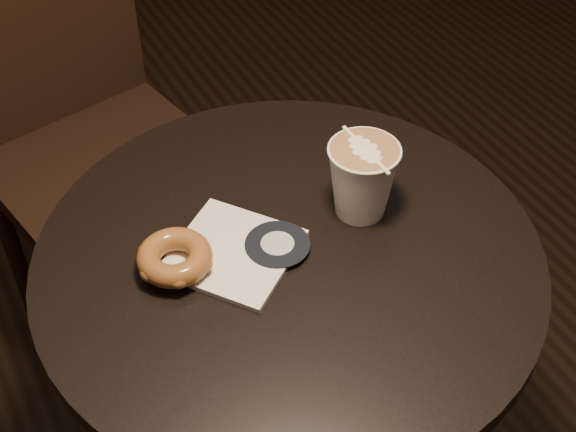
{
  "coord_description": "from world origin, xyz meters",
  "views": [
    {
      "loc": [
        -0.36,
        -0.66,
        1.55
      ],
      "look_at": [
        0.01,
        0.03,
        0.79
      ],
      "focal_mm": 50.0,
      "sensor_mm": 36.0,
      "label": 1
    }
  ],
  "objects_px": {
    "chair": "(70,96)",
    "doughnut": "(175,257)",
    "latte_cup": "(362,180)",
    "cafe_table": "(289,341)",
    "pastry_bag": "(233,252)"
  },
  "relations": [
    {
      "from": "chair",
      "to": "doughnut",
      "type": "bearing_deg",
      "value": -104.17
    },
    {
      "from": "pastry_bag",
      "to": "doughnut",
      "type": "relative_size",
      "value": 1.55
    },
    {
      "from": "pastry_bag",
      "to": "latte_cup",
      "type": "height_order",
      "value": "latte_cup"
    },
    {
      "from": "cafe_table",
      "to": "doughnut",
      "type": "distance_m",
      "value": 0.27
    },
    {
      "from": "latte_cup",
      "to": "doughnut",
      "type": "bearing_deg",
      "value": 176.52
    },
    {
      "from": "pastry_bag",
      "to": "chair",
      "type": "bearing_deg",
      "value": 57.14
    },
    {
      "from": "chair",
      "to": "doughnut",
      "type": "relative_size",
      "value": 10.69
    },
    {
      "from": "doughnut",
      "to": "latte_cup",
      "type": "xyz_separation_m",
      "value": [
        0.28,
        -0.02,
        0.03
      ]
    },
    {
      "from": "doughnut",
      "to": "chair",
      "type": "bearing_deg",
      "value": 87.29
    },
    {
      "from": "doughnut",
      "to": "latte_cup",
      "type": "relative_size",
      "value": 0.9
    },
    {
      "from": "cafe_table",
      "to": "pastry_bag",
      "type": "height_order",
      "value": "pastry_bag"
    },
    {
      "from": "chair",
      "to": "pastry_bag",
      "type": "distance_m",
      "value": 0.7
    },
    {
      "from": "cafe_table",
      "to": "chair",
      "type": "xyz_separation_m",
      "value": [
        -0.12,
        0.71,
        0.05
      ]
    },
    {
      "from": "doughnut",
      "to": "latte_cup",
      "type": "distance_m",
      "value": 0.28
    },
    {
      "from": "latte_cup",
      "to": "chair",
      "type": "bearing_deg",
      "value": 109.79
    }
  ]
}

